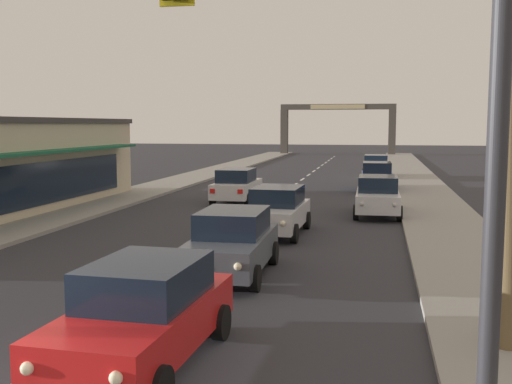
{
  "coord_description": "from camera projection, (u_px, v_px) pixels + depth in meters",
  "views": [
    {
      "loc": [
        5.24,
        -6.63,
        3.86
      ],
      "look_at": [
        2.29,
        8.0,
        2.2
      ],
      "focal_mm": 42.66,
      "sensor_mm": 36.0,
      "label": 1
    }
  ],
  "objects": [
    {
      "name": "sedan_lead_at_stop_bar",
      "position": [
        144.0,
        313.0,
        9.74
      ],
      "size": [
        2.09,
        4.5,
        1.68
      ],
      "color": "red",
      "rests_on": "ground"
    },
    {
      "name": "palm_right_nearest",
      "position": [
        512.0,
        41.0,
        9.71
      ],
      "size": [
        3.16,
        3.11,
        7.72
      ],
      "color": "brown",
      "rests_on": "ground"
    },
    {
      "name": "sedan_fifth_in_queue",
      "position": [
        277.0,
        210.0,
        21.38
      ],
      "size": [
        2.05,
        4.49,
        1.68
      ],
      "color": "silver",
      "rests_on": "ground"
    },
    {
      "name": "sedan_third_in_queue",
      "position": [
        232.0,
        242.0,
        15.58
      ],
      "size": [
        2.01,
        4.47,
        1.68
      ],
      "color": "#4C515B",
      "rests_on": "ground"
    },
    {
      "name": "sedan_parked_mid_kerb",
      "position": [
        377.0,
        176.0,
        35.33
      ],
      "size": [
        2.01,
        4.48,
        1.68
      ],
      "color": "navy",
      "rests_on": "ground"
    },
    {
      "name": "lane_markings",
      "position": [
        266.0,
        212.0,
        26.88
      ],
      "size": [
        4.28,
        86.73,
        0.01
      ],
      "color": "silver",
      "rests_on": "ground"
    },
    {
      "name": "sedan_parked_nearest_kerb",
      "position": [
        378.0,
        196.0,
        25.79
      ],
      "size": [
        1.98,
        4.46,
        1.68
      ],
      "color": "silver",
      "rests_on": "ground"
    },
    {
      "name": "traffic_signal_mast",
      "position": [
        187.0,
        13.0,
        6.86
      ],
      "size": [
        10.75,
        0.41,
        7.33
      ],
      "color": "#2D2D33",
      "rests_on": "ground"
    },
    {
      "name": "sidewalk_left",
      "position": [
        98.0,
        204.0,
        28.93
      ],
      "size": [
        3.2,
        110.0,
        0.14
      ],
      "primitive_type": "cube",
      "color": "gray",
      "rests_on": "ground"
    },
    {
      "name": "sidewalk_right",
      "position": [
        438.0,
        214.0,
        25.86
      ],
      "size": [
        3.2,
        110.0,
        0.14
      ],
      "primitive_type": "cube",
      "color": "gray",
      "rests_on": "ground"
    },
    {
      "name": "sedan_oncoming_far",
      "position": [
        237.0,
        185.0,
        30.2
      ],
      "size": [
        1.96,
        4.45,
        1.68
      ],
      "color": "silver",
      "rests_on": "ground"
    },
    {
      "name": "sedan_parked_far_kerb",
      "position": [
        376.0,
        166.0,
        43.72
      ],
      "size": [
        1.98,
        4.46,
        1.68
      ],
      "color": "silver",
      "rests_on": "ground"
    },
    {
      "name": "town_gateway_arch",
      "position": [
        337.0,
        122.0,
        77.49
      ],
      "size": [
        14.59,
        0.9,
        6.44
      ],
      "color": "#423D38",
      "rests_on": "ground"
    }
  ]
}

